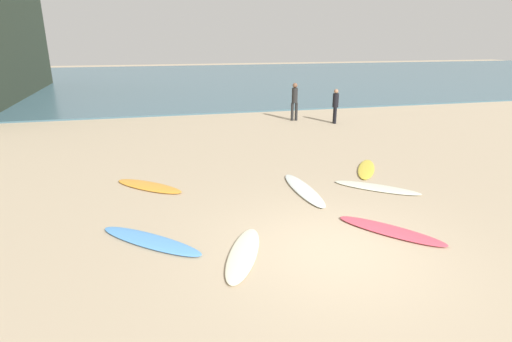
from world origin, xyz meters
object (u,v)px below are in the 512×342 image
object	(u,v)px
surfboard_3	(377,188)
surfboard_1	(149,186)
surfboard_5	(304,190)
beachgoer_mid	(295,100)
beachgoer_near	(335,105)
surfboard_0	(243,254)
surfboard_2	(150,241)
surfboard_4	(390,230)
surfboard_6	(366,169)

from	to	relation	value
surfboard_3	surfboard_1	bearing A→B (deg)	115.45
surfboard_5	beachgoer_mid	xyz separation A→B (m)	(2.97, 9.27, 0.99)
beachgoer_near	surfboard_0	bearing A→B (deg)	-16.72
surfboard_2	beachgoer_near	bearing A→B (deg)	-178.14
surfboard_1	surfboard_3	bearing A→B (deg)	-63.17
beachgoer_mid	surfboard_1	bearing A→B (deg)	-124.68
surfboard_1	beachgoer_mid	distance (m)	10.64
beachgoer_mid	surfboard_0	bearing A→B (deg)	-106.89
surfboard_4	surfboard_5	world-z (taller)	surfboard_5
surfboard_0	surfboard_3	xyz separation A→B (m)	(4.27, 2.58, -0.01)
surfboard_6	beachgoer_mid	xyz separation A→B (m)	(0.46, 8.06, 0.99)
surfboard_0	surfboard_4	size ratio (longest dim) A/B	0.92
surfboard_5	surfboard_2	bearing A→B (deg)	25.21
beachgoer_near	beachgoer_mid	size ratio (longest dim) A/B	0.88
surfboard_5	beachgoer_mid	size ratio (longest dim) A/B	1.41
surfboard_1	surfboard_2	bearing A→B (deg)	-137.57
surfboard_2	surfboard_6	distance (m)	7.22
surfboard_1	surfboard_4	size ratio (longest dim) A/B	0.96
surfboard_1	beachgoer_near	size ratio (longest dim) A/B	1.35
surfboard_1	surfboard_0	bearing A→B (deg)	-115.80
beachgoer_near	beachgoer_mid	world-z (taller)	beachgoer_mid
surfboard_0	beachgoer_mid	bearing A→B (deg)	-90.77
surfboard_3	surfboard_5	bearing A→B (deg)	121.19
surfboard_5	beachgoer_mid	bearing A→B (deg)	-108.75
surfboard_2	surfboard_5	size ratio (longest dim) A/B	0.96
surfboard_3	beachgoer_mid	bearing A→B (deg)	34.72
surfboard_0	surfboard_1	distance (m)	4.53
surfboard_2	beachgoer_near	distance (m)	13.32
surfboard_2	surfboard_4	distance (m)	4.96
surfboard_0	surfboard_3	distance (m)	4.99
surfboard_6	beachgoer_mid	size ratio (longest dim) A/B	1.13
beachgoer_near	beachgoer_mid	bearing A→B (deg)	-108.36
surfboard_0	beachgoer_near	world-z (taller)	beachgoer_near
surfboard_2	beachgoer_mid	distance (m)	13.24
surfboard_5	beachgoer_mid	world-z (taller)	beachgoer_mid
surfboard_4	surfboard_5	xyz separation A→B (m)	(-0.92, 2.72, 0.00)
surfboard_2	surfboard_5	world-z (taller)	surfboard_2
surfboard_3	beachgoer_mid	distance (m)	9.70
surfboard_3	beachgoer_near	bearing A→B (deg)	23.32
surfboard_2	surfboard_4	bearing A→B (deg)	123.39
surfboard_3	beachgoer_mid	world-z (taller)	beachgoer_mid
surfboard_2	surfboard_3	bearing A→B (deg)	147.50
surfboard_6	beachgoer_mid	distance (m)	8.14
surfboard_3	beachgoer_near	world-z (taller)	beachgoer_near
surfboard_1	surfboard_3	world-z (taller)	surfboard_1
beachgoer_near	surfboard_6	bearing A→B (deg)	-1.64
surfboard_1	surfboard_2	world-z (taller)	surfboard_2
beachgoer_mid	surfboard_2	bearing A→B (deg)	-115.28
surfboard_4	beachgoer_near	world-z (taller)	beachgoer_near
surfboard_0	surfboard_1	size ratio (longest dim) A/B	0.96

